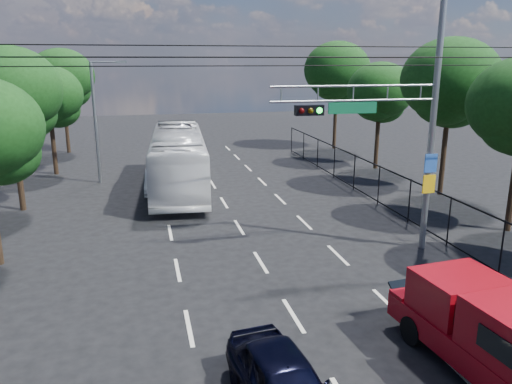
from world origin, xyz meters
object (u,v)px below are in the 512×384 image
object	(u,v)px
white_bus	(178,159)
white_van	(158,181)
red_pickup	(498,333)
signal_mast	(404,114)

from	to	relation	value
white_bus	white_van	xyz separation A→B (m)	(-1.21, -0.51, -1.06)
white_van	red_pickup	bearing A→B (deg)	-66.31
signal_mast	white_van	distance (m)	14.64
white_bus	white_van	world-z (taller)	white_bus
red_pickup	white_bus	distance (m)	20.11
red_pickup	white_van	world-z (taller)	red_pickup
red_pickup	white_bus	xyz separation A→B (m)	(-5.65, 19.30, 0.55)
red_pickup	white_van	distance (m)	20.01
white_bus	white_van	size ratio (longest dim) A/B	3.18
signal_mast	white_van	world-z (taller)	signal_mast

